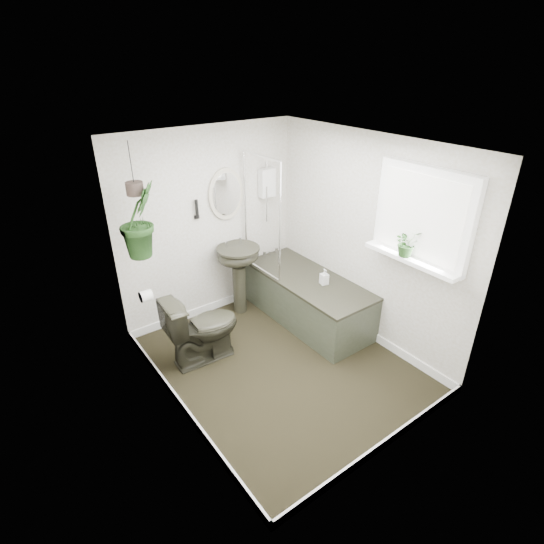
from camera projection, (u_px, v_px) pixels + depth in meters
floor at (280, 364)px, 4.56m from camera, size 2.30×2.80×0.02m
ceiling at (283, 143)px, 3.50m from camera, size 2.30×2.80×0.02m
wall_back at (209, 225)px, 5.04m from camera, size 2.30×0.02×2.30m
wall_front at (402, 340)px, 3.02m from camera, size 2.30×0.02×2.30m
wall_left at (167, 307)px, 3.42m from camera, size 0.02×2.80×2.30m
wall_right at (365, 240)px, 4.64m from camera, size 0.02×2.80×2.30m
skirting at (280, 360)px, 4.54m from camera, size 2.30×2.80×0.10m
bathtub at (307, 299)px, 5.21m from camera, size 0.72×1.72×0.58m
bath_screen at (262, 217)px, 4.93m from camera, size 0.04×0.72×1.40m
shower_box at (267, 183)px, 5.23m from camera, size 0.20×0.10×0.35m
oval_mirror at (226, 194)px, 4.97m from camera, size 0.46×0.03×0.62m
wall_sconce at (197, 209)px, 4.80m from camera, size 0.04×0.04×0.22m
toilet_roll_holder at (146, 296)px, 4.07m from camera, size 0.11×0.11×0.11m
window_recess at (423, 216)px, 3.88m from camera, size 0.08×1.00×0.90m
window_sill at (411, 259)px, 4.03m from camera, size 0.18×1.00×0.04m
window_blinds at (420, 217)px, 3.85m from camera, size 0.01×0.86×0.76m
toilet at (202, 327)px, 4.48m from camera, size 0.80×0.48×0.79m
pedestal_sink at (239, 280)px, 5.30m from camera, size 0.53×0.45×0.90m
sill_plant at (407, 243)px, 3.99m from camera, size 0.30×0.28×0.26m
hanging_plant at (139, 220)px, 4.01m from camera, size 0.49×0.45×0.73m
soap_bottle at (324, 277)px, 4.90m from camera, size 0.10×0.10×0.19m
hanging_pot at (135, 189)px, 3.87m from camera, size 0.16×0.16×0.12m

